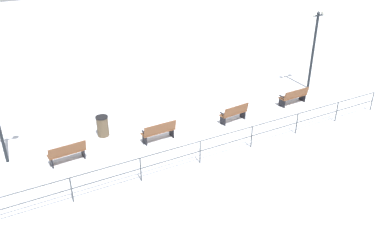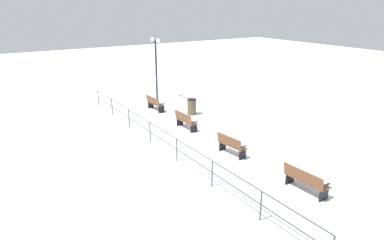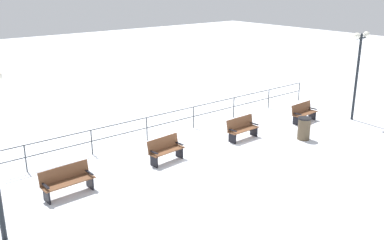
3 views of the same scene
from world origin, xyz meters
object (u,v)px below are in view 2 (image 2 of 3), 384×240
at_px(bench_third, 185,120).
at_px(trash_bin, 192,107).
at_px(bench_nearest, 305,180).
at_px(bench_second, 231,145).
at_px(bench_fourth, 155,103).
at_px(lamppost_middle, 156,56).

xyz_separation_m(bench_third, trash_bin, (1.68, 2.02, 0.00)).
height_order(bench_nearest, bench_third, bench_third).
xyz_separation_m(bench_second, bench_fourth, (0.26, 7.89, -0.01)).
bearing_deg(bench_second, trash_bin, 68.19).
relative_size(bench_third, trash_bin, 1.61).
xyz_separation_m(bench_second, lamppost_middle, (1.52, 10.05, 2.54)).
relative_size(bench_second, trash_bin, 1.55).
bearing_deg(trash_bin, bench_nearest, -99.08).
relative_size(bench_nearest, lamppost_middle, 0.40).
relative_size(bench_nearest, bench_second, 1.13).
distance_m(bench_third, bench_fourth, 3.95).
bearing_deg(bench_second, lamppost_middle, 75.97).
bearing_deg(trash_bin, lamppost_middle, 93.25).
bearing_deg(lamppost_middle, bench_third, -103.37).
relative_size(bench_fourth, trash_bin, 1.58).
distance_m(bench_nearest, lamppost_middle, 14.29).
bearing_deg(bench_fourth, bench_third, -96.16).
bearing_deg(bench_fourth, bench_second, -95.31).
relative_size(bench_second, lamppost_middle, 0.35).
bearing_deg(lamppost_middle, trash_bin, -86.75).
height_order(bench_second, bench_fourth, bench_second).
xyz_separation_m(bench_nearest, trash_bin, (1.58, 9.90, 0.01)).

